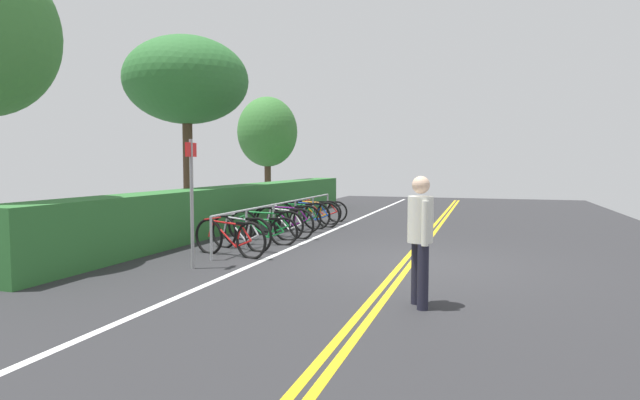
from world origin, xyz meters
TOP-DOWN VIEW (x-y plane):
  - ground_plane at (0.00, 0.00)m, footprint 37.72×12.13m
  - centre_line_yellow_inner at (0.00, -0.08)m, footprint 33.95×0.10m
  - centre_line_yellow_outer at (0.00, 0.08)m, footprint 33.95×0.10m
  - bike_lane_stripe_white at (0.00, 2.61)m, footprint 33.95×0.12m
  - bike_rack at (2.77, 3.53)m, footprint 7.49×0.05m
  - bicycle_0 at (-0.41, 3.43)m, footprint 0.58×1.79m
  - bicycle_1 at (0.32, 3.55)m, footprint 0.61×1.66m
  - bicycle_2 at (1.03, 3.42)m, footprint 0.51×1.67m
  - bicycle_3 at (1.76, 3.61)m, footprint 0.53×1.81m
  - bicycle_4 at (2.33, 3.38)m, footprint 0.63×1.76m
  - bicycle_5 at (3.15, 3.62)m, footprint 0.63×1.75m
  - bicycle_6 at (3.92, 3.56)m, footprint 0.58×1.68m
  - bicycle_7 at (4.60, 3.47)m, footprint 0.46×1.84m
  - bicycle_8 at (5.21, 3.58)m, footprint 0.46×1.76m
  - bicycle_9 at (5.99, 3.61)m, footprint 0.46×1.74m
  - pedestrian at (-2.92, -0.57)m, footprint 0.46×0.32m
  - sign_post_near at (-1.72, 3.45)m, footprint 0.36×0.06m
  - hedge_backdrop at (4.27, 5.44)m, footprint 16.44×0.93m
  - tree_mid at (2.97, 6.47)m, footprint 3.35×3.35m
  - tree_far_right at (10.19, 7.26)m, footprint 2.46×2.46m

SIDE VIEW (x-z plane):
  - ground_plane at x=0.00m, z-range -0.05..0.00m
  - centre_line_yellow_inner at x=0.00m, z-range 0.00..0.00m
  - centre_line_yellow_outer at x=0.00m, z-range 0.00..0.00m
  - bike_lane_stripe_white at x=0.00m, z-range 0.00..0.00m
  - bicycle_2 at x=1.03m, z-range -0.02..0.66m
  - bicycle_9 at x=5.99m, z-range -0.02..0.67m
  - bicycle_0 at x=-0.41m, z-range -0.02..0.73m
  - bicycle_3 at x=1.76m, z-range -0.02..0.73m
  - bicycle_1 at x=0.32m, z-range -0.02..0.74m
  - bicycle_8 at x=5.21m, z-range -0.02..0.74m
  - bicycle_7 at x=4.60m, z-range -0.02..0.75m
  - bicycle_5 at x=3.15m, z-range -0.02..0.75m
  - bicycle_4 at x=2.33m, z-range -0.02..0.76m
  - bicycle_6 at x=3.92m, z-range -0.02..0.77m
  - hedge_backdrop at x=4.27m, z-range 0.00..1.19m
  - bike_rack at x=2.77m, z-range 0.21..1.06m
  - pedestrian at x=-2.92m, z-range 0.12..1.78m
  - sign_post_near at x=-1.72m, z-range 0.23..2.45m
  - tree_far_right at x=10.19m, z-range 0.83..5.39m
  - tree_mid at x=2.97m, z-range 1.43..6.68m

